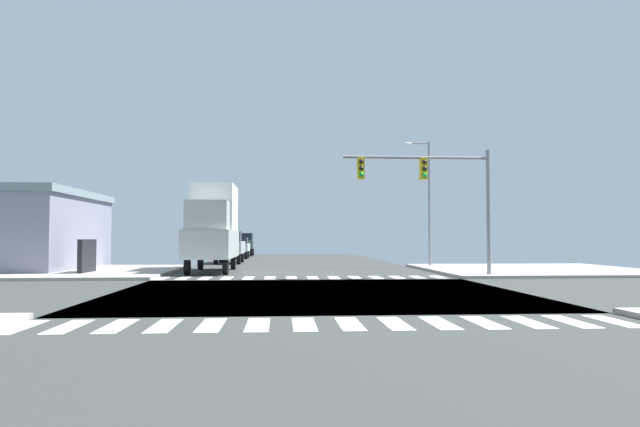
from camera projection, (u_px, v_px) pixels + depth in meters
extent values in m
cube|color=#343836|center=(317.00, 293.00, 19.92)|extent=(14.00, 90.00, 0.05)
cube|color=#343836|center=(317.00, 293.00, 19.92)|extent=(90.00, 12.00, 0.05)
cube|color=#A09B91|center=(533.00, 270.00, 32.78)|extent=(12.00, 12.00, 0.14)
cube|color=#A29A90|center=(61.00, 272.00, 31.00)|extent=(12.00, 12.00, 0.14)
cube|color=white|center=(19.00, 327.00, 12.19)|extent=(0.50, 2.00, 0.01)
cube|color=white|center=(68.00, 327.00, 12.26)|extent=(0.50, 2.00, 0.01)
cube|color=white|center=(116.00, 326.00, 12.33)|extent=(0.50, 2.00, 0.01)
cube|color=white|center=(164.00, 326.00, 12.39)|extent=(0.50, 2.00, 0.01)
cube|color=white|center=(211.00, 325.00, 12.46)|extent=(0.50, 2.00, 0.01)
cube|color=white|center=(258.00, 325.00, 12.53)|extent=(0.50, 2.00, 0.01)
cube|color=white|center=(304.00, 324.00, 12.60)|extent=(0.50, 2.00, 0.01)
cube|color=white|center=(350.00, 324.00, 12.67)|extent=(0.50, 2.00, 0.01)
cube|color=white|center=(395.00, 323.00, 12.73)|extent=(0.50, 2.00, 0.01)
cube|color=white|center=(440.00, 323.00, 12.80)|extent=(0.50, 2.00, 0.01)
cube|color=white|center=(484.00, 322.00, 12.87)|extent=(0.50, 2.00, 0.01)
cube|color=white|center=(528.00, 322.00, 12.94)|extent=(0.50, 2.00, 0.01)
cube|color=white|center=(571.00, 321.00, 13.01)|extent=(0.50, 2.00, 0.01)
cube|color=white|center=(614.00, 321.00, 13.07)|extent=(0.50, 2.00, 0.01)
cube|color=white|center=(161.00, 278.00, 26.74)|extent=(0.50, 2.00, 0.01)
cube|color=white|center=(183.00, 278.00, 26.81)|extent=(0.50, 2.00, 0.01)
cube|color=white|center=(205.00, 278.00, 26.88)|extent=(0.50, 2.00, 0.01)
cube|color=white|center=(227.00, 278.00, 26.95)|extent=(0.50, 2.00, 0.01)
cube|color=white|center=(249.00, 278.00, 27.01)|extent=(0.50, 2.00, 0.01)
cube|color=white|center=(270.00, 278.00, 27.08)|extent=(0.50, 2.00, 0.01)
cube|color=white|center=(291.00, 278.00, 27.15)|extent=(0.50, 2.00, 0.01)
cube|color=white|center=(313.00, 278.00, 27.22)|extent=(0.50, 2.00, 0.01)
cube|color=white|center=(334.00, 278.00, 27.29)|extent=(0.50, 2.00, 0.01)
cube|color=white|center=(355.00, 277.00, 27.36)|extent=(0.50, 2.00, 0.01)
cube|color=white|center=(376.00, 277.00, 27.42)|extent=(0.50, 2.00, 0.01)
cube|color=white|center=(397.00, 277.00, 27.49)|extent=(0.50, 2.00, 0.01)
cube|color=white|center=(417.00, 277.00, 27.56)|extent=(0.50, 2.00, 0.01)
cube|color=white|center=(438.00, 277.00, 27.63)|extent=(0.50, 2.00, 0.01)
cylinder|color=gray|center=(489.00, 213.00, 27.77)|extent=(0.20, 0.20, 6.11)
cylinder|color=gray|center=(416.00, 158.00, 27.65)|extent=(7.02, 0.14, 0.14)
cube|color=yellow|center=(423.00, 169.00, 27.65)|extent=(0.32, 0.40, 1.00)
sphere|color=black|center=(425.00, 162.00, 27.42)|extent=(0.22, 0.22, 0.22)
sphere|color=black|center=(425.00, 168.00, 27.40)|extent=(0.22, 0.22, 0.22)
sphere|color=green|center=(425.00, 175.00, 27.39)|extent=(0.22, 0.22, 0.22)
cube|color=yellow|center=(361.00, 169.00, 27.44)|extent=(0.32, 0.40, 1.00)
sphere|color=black|center=(361.00, 161.00, 27.21)|extent=(0.22, 0.22, 0.22)
sphere|color=black|center=(361.00, 168.00, 27.20)|extent=(0.22, 0.22, 0.22)
sphere|color=green|center=(361.00, 175.00, 27.19)|extent=(0.22, 0.22, 0.22)
cylinder|color=gray|center=(429.00, 204.00, 36.89)|extent=(0.16, 0.16, 8.02)
cylinder|color=gray|center=(418.00, 143.00, 37.00)|extent=(1.40, 0.10, 0.10)
ellipsoid|color=silver|center=(407.00, 144.00, 36.95)|extent=(0.60, 0.32, 0.20)
cube|color=black|center=(87.00, 257.00, 29.29)|extent=(0.24, 2.20, 1.80)
cylinder|color=black|center=(246.00, 255.00, 50.65)|extent=(0.26, 0.68, 0.68)
cylinder|color=black|center=(229.00, 255.00, 50.55)|extent=(0.26, 0.68, 0.68)
cylinder|color=black|center=(248.00, 254.00, 53.56)|extent=(0.26, 0.68, 0.68)
cylinder|color=black|center=(232.00, 254.00, 53.46)|extent=(0.26, 0.68, 0.68)
cube|color=silver|center=(239.00, 247.00, 52.08)|extent=(1.80, 4.30, 0.66)
cube|color=black|center=(239.00, 241.00, 52.11)|extent=(1.55, 2.24, 0.54)
cylinder|color=black|center=(239.00, 259.00, 40.85)|extent=(0.26, 0.74, 0.74)
cylinder|color=black|center=(216.00, 259.00, 40.74)|extent=(0.26, 0.74, 0.74)
cylinder|color=black|center=(242.00, 257.00, 44.31)|extent=(0.26, 0.74, 0.74)
cylinder|color=black|center=(221.00, 257.00, 44.20)|extent=(0.26, 0.74, 0.74)
cube|color=#B4BAB8|center=(230.00, 247.00, 42.56)|extent=(2.00, 5.10, 0.86)
cube|color=black|center=(229.00, 236.00, 41.70)|extent=(1.76, 1.78, 0.75)
cylinder|color=black|center=(226.00, 267.00, 29.36)|extent=(0.26, 0.80, 0.80)
cylinder|color=black|center=(187.00, 267.00, 29.23)|extent=(0.26, 0.80, 0.80)
cylinder|color=black|center=(233.00, 263.00, 34.24)|extent=(0.26, 0.80, 0.80)
cylinder|color=black|center=(201.00, 263.00, 34.11)|extent=(0.26, 0.80, 0.80)
cube|color=#B4BCB3|center=(212.00, 244.00, 31.78)|extent=(2.40, 7.20, 1.49)
cube|color=white|center=(215.00, 208.00, 32.94)|extent=(2.30, 4.18, 2.56)
cube|color=#B4BCB3|center=(208.00, 215.00, 29.69)|extent=(2.11, 2.02, 1.49)
cylinder|color=black|center=(251.00, 253.00, 58.58)|extent=(0.26, 0.74, 0.74)
cylinder|color=black|center=(236.00, 253.00, 58.47)|extent=(0.26, 0.74, 0.74)
cylinder|color=black|center=(253.00, 252.00, 61.69)|extent=(0.26, 0.74, 0.74)
cylinder|color=black|center=(238.00, 252.00, 61.59)|extent=(0.26, 0.74, 0.74)
cube|color=#565F67|center=(244.00, 244.00, 60.11)|extent=(1.96, 4.60, 0.88)
cube|color=black|center=(244.00, 237.00, 60.15)|extent=(1.69, 3.22, 0.72)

